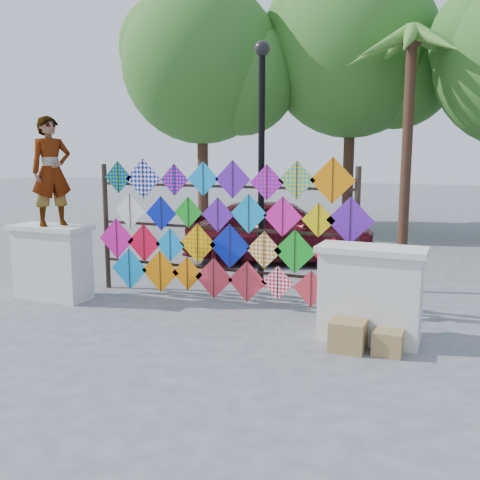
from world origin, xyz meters
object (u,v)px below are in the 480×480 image
Objects in this scene: vendor_woman at (51,171)px; lamppost at (261,142)px; sedan at (280,230)px; kite_rack at (221,232)px.

vendor_woman is 0.41× the size of lamppost.
sedan is 0.98× the size of lamppost.
kite_rack is at bearing -41.49° from vendor_woman.
sedan is at bearing 100.64° from lamppost.
lamppost is (2.91, 2.20, 0.50)m from vendor_woman.
lamppost is (0.22, 1.27, 1.49)m from kite_rack.
lamppost is at bearing 80.04° from kite_rack.
vendor_woman is 3.68m from lamppost.
lamppost reaches higher than kite_rack.
lamppost reaches higher than vendor_woman.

